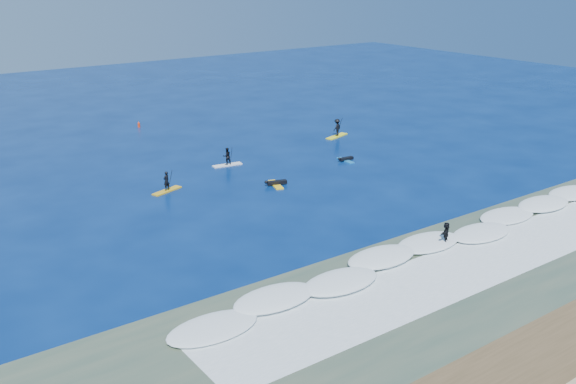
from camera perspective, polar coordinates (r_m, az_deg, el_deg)
ground at (r=47.16m, az=2.93°, el=-1.19°), size 160.00×160.00×0.00m
shallow_water at (r=38.18m, az=16.27°, el=-7.09°), size 90.00×13.00×0.01m
breaking_wave at (r=40.46m, az=11.84°, el=-5.17°), size 40.00×6.00×0.30m
whitewater at (r=38.73m, az=15.11°, el=-6.60°), size 34.00×5.00×0.02m
sup_paddler_left at (r=50.76m, az=-10.74°, el=0.68°), size 2.73×1.50×1.86m
sup_paddler_center at (r=56.75m, az=-5.44°, el=3.03°), size 2.71×1.03×1.85m
sup_paddler_right at (r=66.65m, az=4.38°, el=5.63°), size 3.15×1.68×2.15m
prone_paddler_near at (r=51.45m, az=-1.09°, el=0.79°), size 1.83×2.41×0.49m
prone_paddler_far at (r=58.23m, az=5.13°, el=2.90°), size 1.63×2.08×0.43m
wave_surfer at (r=41.24m, az=13.86°, el=-3.63°), size 2.00×1.33×1.42m
marker_buoy at (r=72.42m, az=-13.12°, el=5.85°), size 0.29×0.29×0.70m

